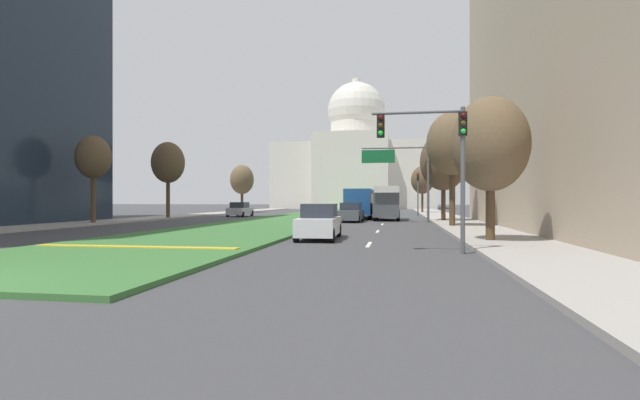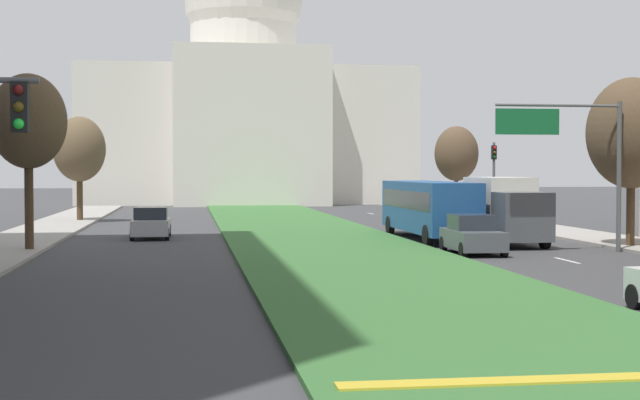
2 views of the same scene
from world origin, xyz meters
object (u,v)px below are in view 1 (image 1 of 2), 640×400
street_tree_left_mid (93,158)px  traffic_light_far_right (418,188)px  street_tree_right_distant (422,180)px  sedan_lead_stopped (319,223)px  street_tree_right_near (490,145)px  sedan_distant (240,210)px  street_tree_left_far (168,163)px  sedan_midblock (351,213)px  street_tree_right_mid (452,144)px  street_tree_left_distant (242,180)px  street_tree_right_far (443,162)px  box_truck_delivery (387,202)px  overhead_guide_sign (402,167)px  city_bus (361,201)px  capitol_building (356,165)px  traffic_light_near_right (438,147)px

street_tree_left_mid → traffic_light_far_right: bearing=42.1°
street_tree_right_distant → sedan_lead_stopped: street_tree_right_distant is taller
street_tree_right_near → sedan_distant: 36.82m
street_tree_left_far → sedan_midblock: bearing=-10.5°
street_tree_right_mid → street_tree_left_far: (-26.39, 10.44, -0.11)m
sedan_distant → street_tree_left_distant: bearing=108.4°
street_tree_right_mid → street_tree_right_distant: bearing=90.5°
traffic_light_far_right → sedan_distant: (-20.12, -5.15, -2.54)m
street_tree_right_far → box_truck_delivery: 6.66m
street_tree_right_far → sedan_lead_stopped: 21.15m
sedan_distant → overhead_guide_sign: bearing=-31.2°
street_tree_right_distant → street_tree_right_far: bearing=-88.9°
overhead_guide_sign → street_tree_left_mid: street_tree_left_mid is taller
street_tree_right_mid → street_tree_left_far: 28.38m
overhead_guide_sign → street_tree_right_distant: bearing=83.8°
overhead_guide_sign → city_bus: (-4.13, 8.39, -2.88)m
sedan_distant → traffic_light_far_right: bearing=14.3°
street_tree_left_mid → street_tree_right_near: bearing=-22.4°
overhead_guide_sign → city_bus: size_ratio=0.59×
street_tree_right_near → sedan_midblock: street_tree_right_near is taller
street_tree_left_mid → sedan_midblock: (19.38, 7.14, -4.40)m
street_tree_right_near → street_tree_left_mid: (-27.43, 11.33, 0.84)m
capitol_building → street_tree_right_near: bearing=-80.9°
traffic_light_near_right → street_tree_right_near: size_ratio=0.81×
city_bus → overhead_guide_sign: bearing=-63.8°
traffic_light_near_right → sedan_lead_stopped: 8.01m
street_tree_left_distant → sedan_midblock: bearing=-54.7°
sedan_distant → street_tree_right_near: bearing=-53.4°
street_tree_left_distant → street_tree_left_far: bearing=-88.8°
traffic_light_far_right → street_tree_right_far: size_ratio=0.67×
traffic_light_far_right → sedan_lead_stopped: (-6.05, -33.64, -2.51)m
overhead_guide_sign → street_tree_right_far: size_ratio=0.84×
street_tree_right_distant → sedan_midblock: street_tree_right_distant is taller
street_tree_right_near → box_truck_delivery: 23.63m
sedan_midblock → street_tree_right_distant: bearing=75.1°
sedan_midblock → sedan_lead_stopped: bearing=-89.1°
street_tree_right_mid → sedan_distant: size_ratio=1.91×
street_tree_left_far → city_bus: street_tree_left_far is taller
overhead_guide_sign → sedan_distant: bearing=148.8°
street_tree_right_distant → box_truck_delivery: (-4.41, -23.30, -3.03)m
capitol_building → street_tree_left_mid: size_ratio=5.03×
overhead_guide_sign → city_bus: bearing=116.2°
street_tree_left_mid → street_tree_left_distant: (0.19, 34.27, -0.25)m
box_truck_delivery → overhead_guide_sign: bearing=-72.7°
street_tree_left_far → capitol_building: bearing=78.4°
street_tree_right_mid → sedan_midblock: street_tree_right_mid is taller
street_tree_left_mid → street_tree_left_far: (0.68, 10.59, 0.42)m
street_tree_left_distant → street_tree_left_mid: bearing=-90.3°
overhead_guide_sign → sedan_distant: 21.61m
sedan_midblock → city_bus: (0.26, 8.34, 0.99)m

